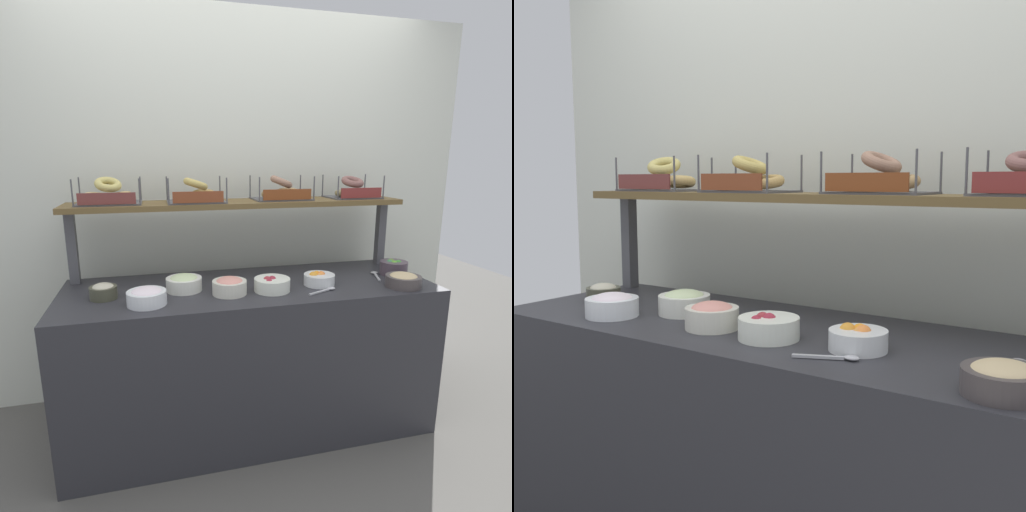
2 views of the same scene
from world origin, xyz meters
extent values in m
cube|color=silver|center=(0.00, 0.55, 1.20)|extent=(3.18, 0.06, 2.40)
cube|color=#2D2D33|center=(0.00, 0.00, 0.42)|extent=(1.98, 0.70, 0.85)
cube|color=#4C4C51|center=(-0.93, 0.27, 1.05)|extent=(0.05, 0.05, 0.40)
cube|color=brown|center=(0.00, 0.27, 1.26)|extent=(1.94, 0.32, 0.03)
cylinder|color=white|center=(0.36, -0.09, 0.88)|extent=(0.17, 0.17, 0.06)
sphere|color=orange|center=(0.36, -0.06, 0.90)|extent=(0.04, 0.04, 0.04)
sphere|color=#ED9542|center=(0.36, -0.09, 0.90)|extent=(0.03, 0.03, 0.03)
sphere|color=#F98A3F|center=(0.37, -0.08, 0.90)|extent=(0.05, 0.05, 0.05)
sphere|color=orange|center=(0.33, -0.08, 0.90)|extent=(0.05, 0.05, 0.05)
cylinder|color=white|center=(0.08, -0.12, 0.88)|extent=(0.19, 0.19, 0.07)
sphere|color=#9D2B3B|center=(0.08, -0.12, 0.91)|extent=(0.05, 0.05, 0.05)
sphere|color=#A03238|center=(0.06, -0.12, 0.91)|extent=(0.04, 0.04, 0.04)
sphere|color=#A1293A|center=(0.06, -0.15, 0.91)|extent=(0.04, 0.04, 0.04)
cylinder|color=#463F3F|center=(0.79, -0.23, 0.88)|extent=(0.19, 0.19, 0.06)
ellipsoid|color=#CDB382|center=(0.79, -0.23, 0.91)|extent=(0.15, 0.15, 0.04)
cylinder|color=silver|center=(-0.14, -0.12, 0.88)|extent=(0.17, 0.17, 0.07)
ellipsoid|color=#E49485|center=(-0.14, -0.12, 0.91)|extent=(0.14, 0.14, 0.05)
cylinder|color=white|center=(-0.55, -0.18, 0.88)|extent=(0.18, 0.18, 0.07)
ellipsoid|color=white|center=(-0.55, -0.18, 0.91)|extent=(0.14, 0.14, 0.05)
cylinder|color=#484837|center=(-0.75, -0.04, 0.88)|extent=(0.13, 0.13, 0.06)
ellipsoid|color=beige|center=(-0.75, -0.04, 0.91)|extent=(0.10, 0.10, 0.04)
cylinder|color=white|center=(-0.36, -0.01, 0.88)|extent=(0.18, 0.18, 0.07)
ellipsoid|color=beige|center=(-0.36, -0.01, 0.91)|extent=(0.14, 0.14, 0.05)
cube|color=#B7B7BC|center=(0.31, -0.22, 0.86)|extent=(0.13, 0.07, 0.01)
ellipsoid|color=#B7B7BC|center=(0.39, -0.18, 0.86)|extent=(0.04, 0.03, 0.01)
cube|color=#B7B7BC|center=(0.74, -0.05, 0.86)|extent=(0.06, 0.14, 0.01)
ellipsoid|color=#B7B7BC|center=(0.77, 0.03, 0.86)|extent=(0.04, 0.03, 0.01)
cube|color=#4C4C51|center=(-0.72, 0.28, 1.28)|extent=(0.34, 0.24, 0.01)
cylinder|color=#4C4C51|center=(-0.89, 0.17, 1.35)|extent=(0.01, 0.01, 0.14)
cylinder|color=#4C4C51|center=(-0.56, 0.17, 1.35)|extent=(0.01, 0.01, 0.14)
cylinder|color=#4C4C51|center=(-0.89, 0.40, 1.35)|extent=(0.01, 0.01, 0.14)
cylinder|color=#4C4C51|center=(-0.56, 0.40, 1.35)|extent=(0.01, 0.01, 0.14)
cube|color=brown|center=(-0.72, 0.16, 1.32)|extent=(0.29, 0.01, 0.06)
torus|color=#D6B97E|center=(-0.78, 0.25, 1.32)|extent=(0.20, 0.20, 0.06)
torus|color=tan|center=(-0.67, 0.32, 1.32)|extent=(0.20, 0.20, 0.06)
torus|color=tan|center=(-0.72, 0.28, 1.39)|extent=(0.18, 0.19, 0.09)
cube|color=#4C4C51|center=(-0.26, 0.25, 1.28)|extent=(0.32, 0.24, 0.01)
cylinder|color=#4C4C51|center=(-0.41, 0.14, 1.35)|extent=(0.01, 0.01, 0.14)
cylinder|color=#4C4C51|center=(-0.10, 0.14, 1.35)|extent=(0.01, 0.01, 0.14)
cylinder|color=#4C4C51|center=(-0.41, 0.37, 1.35)|extent=(0.01, 0.01, 0.14)
cylinder|color=#4C4C51|center=(-0.10, 0.37, 1.35)|extent=(0.01, 0.01, 0.14)
cube|color=brown|center=(-0.26, 0.13, 1.32)|extent=(0.27, 0.01, 0.06)
torus|color=tan|center=(-0.31, 0.22, 1.31)|extent=(0.15, 0.14, 0.05)
torus|color=tan|center=(-0.21, 0.29, 1.32)|extent=(0.15, 0.16, 0.06)
torus|color=tan|center=(-0.26, 0.25, 1.38)|extent=(0.16, 0.16, 0.08)
cube|color=#4C4C51|center=(0.26, 0.29, 1.28)|extent=(0.34, 0.24, 0.01)
cylinder|color=#4C4C51|center=(0.09, 0.17, 1.35)|extent=(0.01, 0.01, 0.14)
cylinder|color=#4C4C51|center=(0.42, 0.17, 1.35)|extent=(0.01, 0.01, 0.14)
cylinder|color=#4C4C51|center=(0.09, 0.40, 1.35)|extent=(0.01, 0.01, 0.14)
cylinder|color=#4C4C51|center=(0.42, 0.40, 1.35)|extent=(0.01, 0.01, 0.14)
cube|color=brown|center=(0.26, 0.17, 1.32)|extent=(0.29, 0.01, 0.06)
torus|color=olive|center=(0.20, 0.26, 1.32)|extent=(0.18, 0.18, 0.05)
torus|color=#A98555|center=(0.31, 0.32, 1.32)|extent=(0.19, 0.19, 0.06)
torus|color=#99715A|center=(0.26, 0.29, 1.39)|extent=(0.16, 0.16, 0.09)
cylinder|color=#4C4C51|center=(0.57, 0.17, 1.35)|extent=(0.01, 0.01, 0.14)
cylinder|color=#4C4C51|center=(0.57, 0.40, 1.35)|extent=(0.01, 0.01, 0.14)
cube|color=maroon|center=(0.72, 0.16, 1.32)|extent=(0.26, 0.01, 0.06)
torus|color=olive|center=(0.67, 0.25, 1.31)|extent=(0.16, 0.17, 0.05)
camera|label=1|loc=(-0.49, -2.07, 1.52)|focal=28.68mm
camera|label=2|loc=(1.08, -1.60, 1.33)|focal=42.39mm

